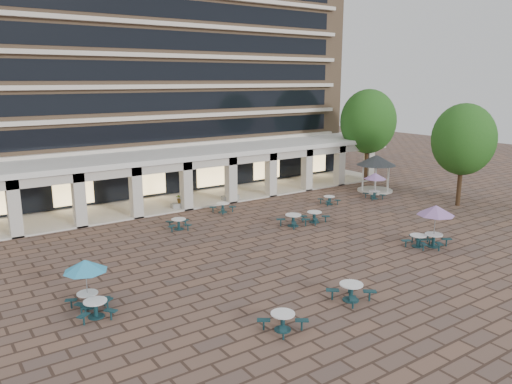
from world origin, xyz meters
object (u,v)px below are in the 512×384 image
Objects in this scene: picnic_table_1 at (283,320)px; planter_right at (230,194)px; gazebo at (376,164)px; picnic_table_2 at (418,240)px; planter_left at (180,202)px; picnic_table_0 at (96,307)px.

planter_right is at bearing 54.43° from picnic_table_1.
gazebo reaches higher than planter_right.
planter_right reaches higher than picnic_table_1.
planter_left reaches higher than picnic_table_2.
gazebo reaches higher than picnic_table_1.
picnic_table_0 is at bearing -137.36° from planter_right.
picnic_table_1 is 1.29× the size of planter_right.
planter_left is (11.55, 15.04, 0.08)m from picnic_table_0.
planter_right is at bearing 161.11° from gazebo.
picnic_table_1 is 1.29× the size of planter_left.
planter_right reaches higher than picnic_table_0.
gazebo is at bearing 25.30° from picnic_table_1.
picnic_table_0 is 0.53× the size of gazebo.
planter_right is at bearing 53.36° from picnic_table_0.
planter_left is at bearing 65.98° from picnic_table_1.
picnic_table_2 is at bearing -64.52° from planter_left.
picnic_table_1 is 28.57m from gazebo.
picnic_table_2 is 16.10m from gazebo.
picnic_table_1 is at bearing 177.17° from picnic_table_2.
planter_left reaches higher than picnic_table_1.
gazebo is at bearing 33.84° from picnic_table_2.
planter_left is (-8.13, 17.05, 0.09)m from picnic_table_2.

